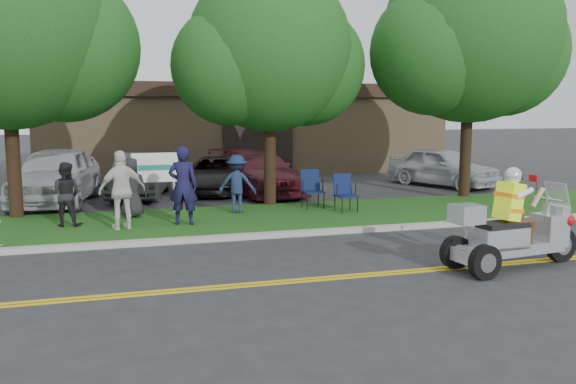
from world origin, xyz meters
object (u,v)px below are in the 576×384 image
object	(u,v)px
spectator_adult_left	(183,185)
spectator_adult_right	(122,190)
trike_scooter	(512,233)
parked_car_far_left	(56,175)
parked_car_mid	(216,175)
parked_car_far_right	(443,167)
lawn_chair_a	(311,186)
spectator_adult_mid	(66,194)
lawn_chair_b	(344,190)
parked_car_right	(257,172)
parked_car_left	(141,175)

from	to	relation	value
spectator_adult_left	spectator_adult_right	distance (m)	1.46
trike_scooter	parked_car_far_left	world-z (taller)	trike_scooter
spectator_adult_left	parked_car_mid	distance (m)	6.36
spectator_adult_left	parked_car_far_right	size ratio (longest dim) A/B	0.45
lawn_chair_a	parked_car_far_left	world-z (taller)	parked_car_far_left
parked_car_far_left	parked_car_mid	distance (m)	5.28
trike_scooter	parked_car_mid	size ratio (longest dim) A/B	0.65
trike_scooter	spectator_adult_right	world-z (taller)	spectator_adult_right
trike_scooter	lawn_chair_a	distance (m)	7.21
lawn_chair_a	spectator_adult_right	world-z (taller)	spectator_adult_right
spectator_adult_mid	spectator_adult_right	world-z (taller)	spectator_adult_right
spectator_adult_mid	parked_car_mid	bearing A→B (deg)	-112.35
lawn_chair_b	parked_car_mid	bearing A→B (deg)	110.35
parked_car_far_left	parked_car_right	size ratio (longest dim) A/B	1.03
parked_car_far_left	parked_car_right	distance (m)	6.51
lawn_chair_a	spectator_adult_left	world-z (taller)	spectator_adult_left
lawn_chair_a	spectator_adult_left	distance (m)	4.15
spectator_adult_right	parked_car_mid	xyz separation A→B (m)	(3.30, 6.25, -0.42)
lawn_chair_b	spectator_adult_left	distance (m)	4.59
parked_car_far_left	parked_car_far_right	bearing A→B (deg)	10.09
lawn_chair_b	trike_scooter	bearing A→B (deg)	-87.97
trike_scooter	lawn_chair_b	distance (m)	6.25
lawn_chair_a	spectator_adult_left	size ratio (longest dim) A/B	0.56
spectator_adult_left	parked_car_left	bearing A→B (deg)	-68.06
parked_car_far_left	trike_scooter	bearing A→B (deg)	-41.61
parked_car_far_left	parked_car_mid	bearing A→B (deg)	19.99
trike_scooter	spectator_adult_left	size ratio (longest dim) A/B	1.50
lawn_chair_a	parked_car_right	size ratio (longest dim) A/B	0.22
spectator_adult_left	parked_car_mid	xyz separation A→B (m)	(1.84, 6.07, -0.45)
spectator_adult_left	parked_car_far_left	world-z (taller)	spectator_adult_left
trike_scooter	parked_car_far_right	size ratio (longest dim) A/B	0.67
lawn_chair_b	spectator_adult_left	bearing A→B (deg)	-177.52
spectator_adult_mid	parked_car_far_left	world-z (taller)	parked_car_far_left
spectator_adult_right	parked_car_left	world-z (taller)	spectator_adult_right
parked_car_mid	lawn_chair_b	bearing A→B (deg)	-47.38
lawn_chair_a	lawn_chair_b	distance (m)	1.08
parked_car_right	parked_car_mid	bearing A→B (deg)	144.53
lawn_chair_a	lawn_chair_b	size ratio (longest dim) A/B	1.05
parked_car_far_right	parked_car_left	bearing A→B (deg)	154.21
lawn_chair_a	parked_car_right	xyz separation A→B (m)	(-0.68, 3.93, 0.02)
spectator_adult_right	parked_car_far_right	xyz separation A→B (m)	(11.82, 5.55, -0.30)
lawn_chair_a	parked_car_right	world-z (taller)	parked_car_right
parked_car_left	parked_car_mid	bearing A→B (deg)	18.41
trike_scooter	parked_car_far_left	distance (m)	13.70
lawn_chair_b	spectator_adult_right	bearing A→B (deg)	-177.85
parked_car_far_left	spectator_adult_right	bearing A→B (deg)	-61.51
spectator_adult_left	parked_car_left	world-z (taller)	spectator_adult_left
spectator_adult_mid	parked_car_left	size ratio (longest dim) A/B	0.36
lawn_chair_b	parked_car_mid	world-z (taller)	parked_car_mid
spectator_adult_left	spectator_adult_right	world-z (taller)	spectator_adult_left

